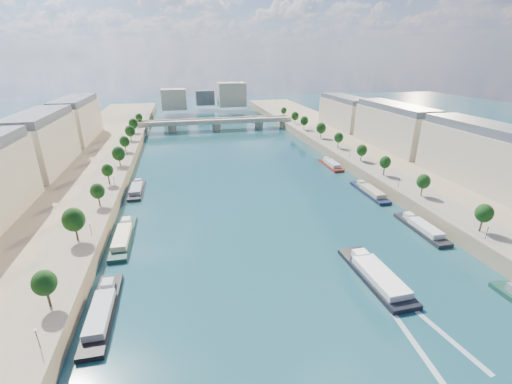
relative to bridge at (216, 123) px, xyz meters
name	(u,v)px	position (x,y,z in m)	size (l,w,h in m)	color
ground	(254,196)	(0.00, -131.85, -5.08)	(700.00, 700.00, 0.00)	#0D353B
quay_left	(52,207)	(-72.00, -131.85, -2.58)	(44.00, 520.00, 5.00)	#9E8460
quay_right	(417,177)	(72.00, -131.85, -2.58)	(44.00, 520.00, 5.00)	#9E8460
pave_left	(97,197)	(-57.00, -131.85, -0.03)	(14.00, 520.00, 0.10)	gray
pave_right	(386,174)	(57.00, -131.85, -0.03)	(14.00, 520.00, 0.10)	gray
trees_left	(101,180)	(-55.00, -129.85, 5.39)	(4.80, 268.80, 8.26)	#382B1E
trees_right	(371,156)	(55.00, -121.85, 5.39)	(4.80, 268.80, 8.26)	#382B1E
lamps_left	(104,199)	(-52.50, -141.85, 2.70)	(0.36, 200.36, 4.28)	black
lamps_right	(371,165)	(52.50, -126.85, 2.70)	(0.36, 200.36, 4.28)	black
buildings_left	(14,161)	(-85.00, -119.85, 11.37)	(16.00, 226.00, 23.20)	#BEAD92
buildings_right	(430,138)	(85.00, -119.85, 11.37)	(16.00, 226.00, 23.20)	#BEAD92
skyline	(209,96)	(3.19, 87.67, 9.57)	(79.00, 42.00, 22.00)	#BEAD92
bridge	(216,123)	(0.00, 0.00, 0.00)	(112.00, 12.00, 8.15)	#C1B79E
tour_barge	(376,276)	(18.15, -190.45, -4.15)	(8.03, 25.88, 3.64)	black
wake	(419,327)	(18.15, -207.11, -5.06)	(10.76, 26.00, 0.04)	silver
moored_barges_left	(104,307)	(-45.50, -187.74, -4.24)	(5.00, 157.07, 3.60)	#191A37
moored_barges_right	(428,233)	(45.50, -173.83, -4.24)	(5.00, 159.94, 3.60)	black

